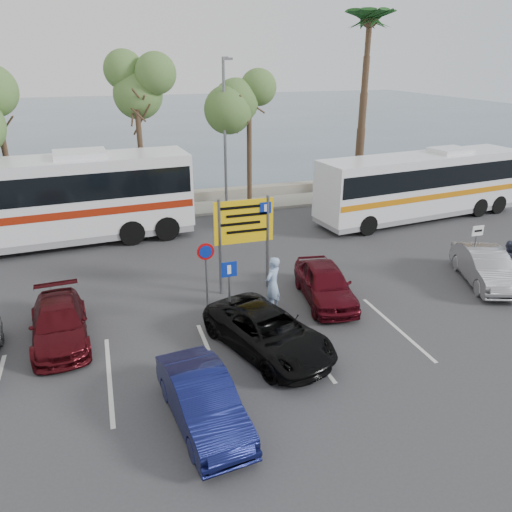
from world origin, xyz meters
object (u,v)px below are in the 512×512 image
object	(u,v)px
car_maroon	(59,323)
car_red	(325,283)
direction_sign	(244,229)
car_blue	(203,400)
car_silver_b	(485,267)
street_lamp_right	(225,128)
pedestrian_far	(507,260)
coach_bus_left	(38,205)
suv_black	(268,332)
pedestrian_near	(273,285)
coach_bus_right	(420,188)

from	to	relation	value
car_maroon	car_red	xyz separation A→B (m)	(8.92, 0.00, 0.09)
car_red	direction_sign	bearing A→B (deg)	154.45
car_blue	car_silver_b	world-z (taller)	car_silver_b
street_lamp_right	pedestrian_far	size ratio (longest dim) A/B	4.90
direction_sign	car_silver_b	size ratio (longest dim) A/B	0.89
coach_bus_left	car_blue	world-z (taller)	coach_bus_left
street_lamp_right	car_red	xyz separation A→B (m)	(0.50, -12.02, -3.92)
coach_bus_left	suv_black	size ratio (longest dim) A/B	3.03
street_lamp_right	pedestrian_near	bearing A→B (deg)	-97.24
coach_bus_right	coach_bus_left	bearing A→B (deg)	175.22
direction_sign	car_red	distance (m)	3.49
car_red	car_silver_b	world-z (taller)	car_red
street_lamp_right	pedestrian_far	bearing A→B (deg)	-57.42
pedestrian_near	car_silver_b	bearing A→B (deg)	138.65
coach_bus_left	car_red	distance (m)	13.52
coach_bus_left	pedestrian_far	xyz separation A→B (m)	(17.50, -9.50, -1.15)
car_blue	suv_black	bearing A→B (deg)	38.28
car_maroon	coach_bus_right	bearing A→B (deg)	18.85
car_silver_b	car_maroon	bearing A→B (deg)	-161.97
street_lamp_right	pedestrian_far	distance (m)	15.33
suv_black	pedestrian_far	size ratio (longest dim) A/B	2.79
car_red	suv_black	xyz separation A→B (m)	(-3.00, -2.50, -0.04)
car_silver_b	pedestrian_far	world-z (taller)	pedestrian_far
car_blue	pedestrian_far	bearing A→B (deg)	12.33
direction_sign	coach_bus_left	world-z (taller)	coach_bus_left
direction_sign	car_blue	size ratio (longest dim) A/B	0.93
direction_sign	coach_bus_left	size ratio (longest dim) A/B	0.26
suv_black	pedestrian_near	distance (m)	2.54
direction_sign	car_silver_b	world-z (taller)	direction_sign
direction_sign	car_maroon	world-z (taller)	direction_sign
coach_bus_left	car_blue	xyz separation A→B (m)	(4.50, -14.00, -1.34)
car_maroon	car_silver_b	size ratio (longest dim) A/B	1.00
car_maroon	pedestrian_near	world-z (taller)	pedestrian_near
car_red	pedestrian_far	xyz separation A→B (m)	(7.50, -0.50, 0.14)
direction_sign	street_lamp_right	bearing A→B (deg)	79.06
street_lamp_right	car_maroon	size ratio (longest dim) A/B	1.98
car_blue	coach_bus_right	bearing A→B (deg)	33.97
street_lamp_right	suv_black	world-z (taller)	street_lamp_right
pedestrian_far	car_blue	bearing A→B (deg)	103.49
car_maroon	car_silver_b	xyz separation A→B (m)	(15.42, -0.51, 0.08)
direction_sign	car_red	world-z (taller)	direction_sign
street_lamp_right	coach_bus_left	world-z (taller)	street_lamp_right
direction_sign	pedestrian_near	size ratio (longest dim) A/B	1.81
pedestrian_near	suv_black	bearing A→B (deg)	28.75
direction_sign	pedestrian_far	world-z (taller)	direction_sign
coach_bus_left	coach_bus_right	xyz separation A→B (m)	(18.92, -1.58, -0.28)
pedestrian_far	car_silver_b	bearing A→B (deg)	84.89
car_blue	car_silver_b	distance (m)	12.81
direction_sign	car_blue	distance (m)	7.56
direction_sign	suv_black	bearing A→B (deg)	-96.86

